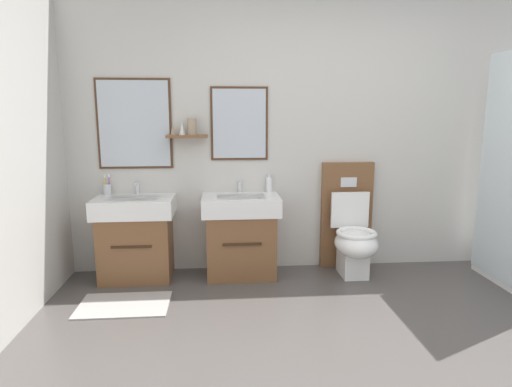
{
  "coord_description": "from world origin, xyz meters",
  "views": [
    {
      "loc": [
        -0.99,
        -2.02,
        1.45
      ],
      "look_at": [
        -0.7,
        1.56,
        0.78
      ],
      "focal_mm": 30.23,
      "sensor_mm": 36.0,
      "label": 1
    }
  ],
  "objects_px": {
    "soap_dispenser": "(269,184)",
    "vanity_sink_right": "(241,234)",
    "toilet": "(351,233)",
    "vanity_sink_left": "(136,236)",
    "toothbrush_cup": "(107,189)"
  },
  "relations": [
    {
      "from": "toilet",
      "to": "soap_dispenser",
      "type": "relative_size",
      "value": 5.72
    },
    {
      "from": "vanity_sink_right",
      "to": "vanity_sink_left",
      "type": "bearing_deg",
      "value": 180.0
    },
    {
      "from": "vanity_sink_right",
      "to": "toilet",
      "type": "height_order",
      "value": "toilet"
    },
    {
      "from": "soap_dispenser",
      "to": "vanity_sink_right",
      "type": "bearing_deg",
      "value": -149.77
    },
    {
      "from": "vanity_sink_left",
      "to": "soap_dispenser",
      "type": "height_order",
      "value": "soap_dispenser"
    },
    {
      "from": "toilet",
      "to": "toothbrush_cup",
      "type": "relative_size",
      "value": 5.32
    },
    {
      "from": "vanity_sink_left",
      "to": "toothbrush_cup",
      "type": "bearing_deg",
      "value": 150.44
    },
    {
      "from": "vanity_sink_left",
      "to": "toothbrush_cup",
      "type": "relative_size",
      "value": 3.89
    },
    {
      "from": "toilet",
      "to": "toothbrush_cup",
      "type": "bearing_deg",
      "value": 175.79
    },
    {
      "from": "vanity_sink_right",
      "to": "toothbrush_cup",
      "type": "bearing_deg",
      "value": 172.9
    },
    {
      "from": "vanity_sink_left",
      "to": "soap_dispenser",
      "type": "xyz_separation_m",
      "value": [
        1.19,
        0.16,
        0.42
      ]
    },
    {
      "from": "vanity_sink_left",
      "to": "vanity_sink_right",
      "type": "height_order",
      "value": "same"
    },
    {
      "from": "vanity_sink_right",
      "to": "toilet",
      "type": "bearing_deg",
      "value": -0.78
    },
    {
      "from": "toilet",
      "to": "vanity_sink_left",
      "type": "bearing_deg",
      "value": 179.59
    },
    {
      "from": "vanity_sink_right",
      "to": "toilet",
      "type": "distance_m",
      "value": 1.0
    }
  ]
}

